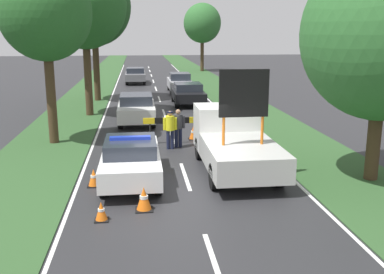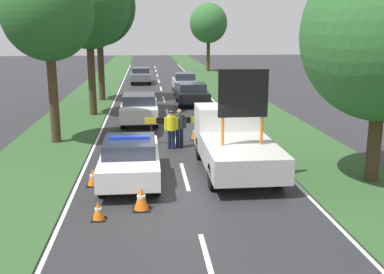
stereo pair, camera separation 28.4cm
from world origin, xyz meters
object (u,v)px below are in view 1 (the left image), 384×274
traffic_cone_near_police (144,199)px  traffic_cone_lane_edge (101,211)px  roadside_tree_near_left (384,35)px  roadside_tree_far_left (93,7)px  roadside_tree_near_right (84,5)px  work_truck (234,141)px  traffic_cone_near_truck (113,150)px  pedestrian_civilian (178,125)px  police_car (131,159)px  roadside_tree_mid_left (202,23)px  roadside_tree_mid_right (45,13)px  queued_car_sedan_silver (180,82)px  queued_car_van_white (136,108)px  traffic_cone_centre_front (193,133)px  traffic_cone_behind_barrier (94,178)px  road_barrier (178,122)px  queued_car_sedan_black (188,93)px  police_officer (170,126)px  queued_car_suv_grey (135,75)px

traffic_cone_near_police → traffic_cone_lane_edge: bearing=-152.8°
roadside_tree_near_left → roadside_tree_far_left: bearing=118.9°
roadside_tree_near_right → work_truck: bearing=-61.4°
roadside_tree_far_left → traffic_cone_near_truck: bearing=-83.2°
pedestrian_civilian → police_car: bearing=-118.0°
roadside_tree_mid_left → roadside_tree_mid_right: bearing=-108.1°
roadside_tree_mid_right → roadside_tree_near_right: bearing=82.5°
roadside_tree_near_left → roadside_tree_near_right: 16.46m
roadside_tree_near_right → police_car: bearing=-78.2°
roadside_tree_mid_right → work_truck: bearing=-33.5°
queued_car_sedan_silver → roadside_tree_near_left: 22.96m
traffic_cone_near_police → queued_car_sedan_silver: (3.20, 23.95, 0.46)m
work_truck → queued_car_van_white: (-3.37, 8.57, -0.22)m
traffic_cone_centre_front → roadside_tree_mid_left: bearing=81.3°
work_truck → queued_car_van_white: bearing=-64.7°
traffic_cone_behind_barrier → roadside_tree_near_left: roadside_tree_near_left is taller
traffic_cone_lane_edge → roadside_tree_near_right: 16.27m
pedestrian_civilian → queued_car_sedan_silver: (1.67, 17.32, -0.15)m
traffic_cone_lane_edge → queued_car_sedan_silver: queued_car_sedan_silver is taller
roadside_tree_mid_left → pedestrian_civilian: bearing=-99.6°
road_barrier → queued_car_sedan_silver: bearing=78.0°
queued_car_sedan_black → roadside_tree_near_left: bearing=104.6°
traffic_cone_near_police → roadside_tree_near_right: bearing=101.2°
work_truck → roadside_tree_far_left: roadside_tree_far_left is taller
queued_car_sedan_black → roadside_tree_near_left: 17.07m
traffic_cone_near_police → roadside_tree_near_left: 8.67m
police_officer → traffic_cone_centre_front: size_ratio=2.60×
queued_car_sedan_silver → queued_car_suv_grey: (-3.49, 6.73, -0.01)m
queued_car_suv_grey → traffic_cone_near_truck: bearing=88.2°
police_car → roadside_tree_near_right: bearing=101.2°
queued_car_suv_grey → roadside_tree_mid_left: 15.45m
traffic_cone_lane_edge → roadside_tree_near_right: bearing=96.7°
traffic_cone_behind_barrier → roadside_tree_far_left: size_ratio=0.06×
work_truck → roadside_tree_mid_left: size_ratio=0.67×
road_barrier → roadside_tree_mid_left: roadside_tree_mid_left is taller
road_barrier → roadside_tree_far_left: roadside_tree_far_left is taller
queued_car_sedan_black → roadside_tree_mid_left: roadside_tree_mid_left is taller
traffic_cone_lane_edge → roadside_tree_mid_left: 44.74m
queued_car_suv_grey → roadside_tree_mid_left: (7.99, 12.29, 4.88)m
traffic_cone_behind_barrier → traffic_cone_lane_edge: bearing=-80.9°
pedestrian_civilian → queued_car_sedan_black: 11.28m
pedestrian_civilian → traffic_cone_behind_barrier: size_ratio=2.87×
pedestrian_civilian → roadside_tree_near_right: size_ratio=0.19×
work_truck → roadside_tree_mid_right: roadside_tree_mid_right is taller
police_officer → traffic_cone_behind_barrier: police_officer is taller
queued_car_suv_grey → queued_car_sedan_black: bearing=105.0°
road_barrier → roadside_tree_far_left: bearing=102.6°
police_car → traffic_cone_centre_front: police_car is taller
roadside_tree_near_left → traffic_cone_near_truck: bearing=157.6°
traffic_cone_near_police → queued_car_sedan_silver: queued_car_sedan_silver is taller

